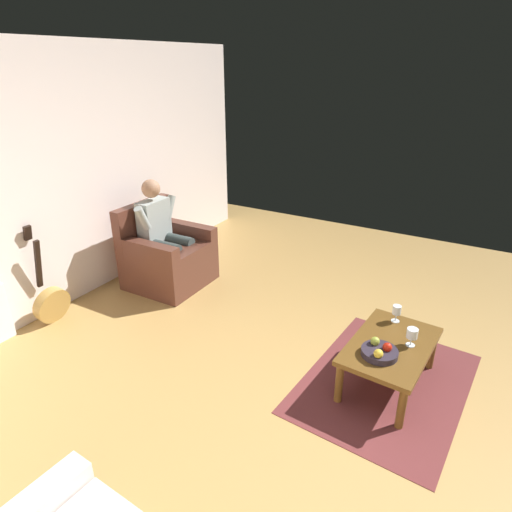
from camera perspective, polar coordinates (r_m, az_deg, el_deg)
The scene contains 10 objects.
ground_plane at distance 3.69m, azimuth 12.46°, elevation -17.32°, with size 7.55×7.55×0.00m, color #A98146.
wall_back at distance 4.83m, azimuth -24.78°, elevation 8.62°, with size 6.14×0.06×2.60m, color silver.
rug at distance 3.88m, azimuth 16.34°, elevation -15.39°, with size 1.61×1.17×0.01m, color maroon.
armchair at distance 5.19m, azimuth -11.48°, elevation -0.16°, with size 0.83×0.81×0.93m.
person_seated at distance 5.07m, azimuth -11.89°, elevation 3.30°, with size 0.64×0.58×1.22m.
coffee_table at distance 3.69m, azimuth 16.92°, elevation -11.50°, with size 0.95×0.65×0.38m.
guitar at distance 4.83m, azimuth -24.93°, elevation -5.33°, with size 0.36×0.25×1.00m.
wine_glass_near at distance 3.90m, azimuth 17.68°, elevation -6.78°, with size 0.07×0.07×0.15m.
wine_glass_far at distance 3.63m, azimuth 19.47°, elevation -9.50°, with size 0.09×0.09×0.15m.
fruit_bowl at distance 3.49m, azimuth 15.65°, elevation -11.76°, with size 0.27×0.27×0.11m.
Camera 1 is at (2.72, 0.67, 2.40)m, focal length 31.03 mm.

